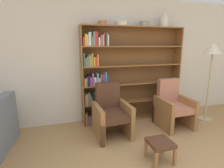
# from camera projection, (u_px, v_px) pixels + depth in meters

# --- Properties ---
(wall_back) EXTENTS (12.00, 0.06, 2.75)m
(wall_back) POSITION_uv_depth(u_px,v_px,m) (129.00, 60.00, 4.09)
(wall_back) COLOR silver
(wall_back) RESTS_ON ground
(bookshelf) EXTENTS (2.33, 0.30, 2.12)m
(bookshelf) POSITION_uv_depth(u_px,v_px,m) (123.00, 75.00, 3.95)
(bookshelf) COLOR brown
(bookshelf) RESTS_ON ground
(bowl_terracotta) EXTENTS (0.19, 0.19, 0.09)m
(bowl_terracotta) POSITION_uv_depth(u_px,v_px,m) (102.00, 23.00, 3.56)
(bowl_terracotta) COLOR #C67547
(bowl_terracotta) RESTS_ON bookshelf
(bowl_cream) EXTENTS (0.27, 0.27, 0.09)m
(bowl_cream) POSITION_uv_depth(u_px,v_px,m) (122.00, 23.00, 3.67)
(bowl_cream) COLOR silver
(bowl_cream) RESTS_ON bookshelf
(bowl_slate) EXTENTS (0.20, 0.20, 0.11)m
(bowl_slate) POSITION_uv_depth(u_px,v_px,m) (144.00, 24.00, 3.81)
(bowl_slate) COLOR gray
(bowl_slate) RESTS_ON bookshelf
(vase_tall) EXTENTS (0.18, 0.18, 0.27)m
(vase_tall) POSITION_uv_depth(u_px,v_px,m) (164.00, 22.00, 3.94)
(vase_tall) COLOR silver
(vase_tall) RESTS_ON bookshelf
(armchair_leather) EXTENTS (0.67, 0.71, 1.00)m
(armchair_leather) POSITION_uv_depth(u_px,v_px,m) (111.00, 114.00, 3.36)
(armchair_leather) COLOR olive
(armchair_leather) RESTS_ON ground
(armchair_cushioned) EXTENTS (0.65, 0.69, 1.00)m
(armchair_cushioned) POSITION_uv_depth(u_px,v_px,m) (173.00, 107.00, 3.74)
(armchair_cushioned) COLOR olive
(armchair_cushioned) RESTS_ON ground
(floor_lamp) EXTENTS (0.40, 0.40, 1.77)m
(floor_lamp) POSITION_uv_depth(u_px,v_px,m) (213.00, 53.00, 3.83)
(floor_lamp) COLOR tan
(floor_lamp) RESTS_ON ground
(footstool) EXTENTS (0.35, 0.35, 0.33)m
(footstool) POSITION_uv_depth(u_px,v_px,m) (160.00, 145.00, 2.61)
(footstool) COLOR olive
(footstool) RESTS_ON ground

